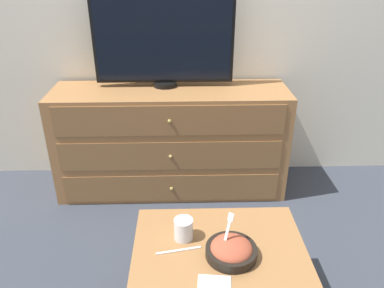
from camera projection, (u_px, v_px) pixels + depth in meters
ground_plane at (187, 168)px, 3.00m from camera, size 12.00×12.00×0.00m
dresser at (171, 141)px, 2.60m from camera, size 1.56×0.46×0.74m
tv at (163, 36)px, 2.36m from camera, size 0.90×0.15×0.64m
coffee_table at (220, 262)px, 1.62m from camera, size 0.75×0.61×0.40m
takeout_bowl at (231, 250)px, 1.56m from camera, size 0.22×0.22×0.19m
drink_cup at (184, 230)px, 1.66m from camera, size 0.09×0.09×0.10m
napkin at (214, 288)px, 1.42m from camera, size 0.14×0.14×0.00m
knife at (179, 250)px, 1.60m from camera, size 0.19×0.05×0.01m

